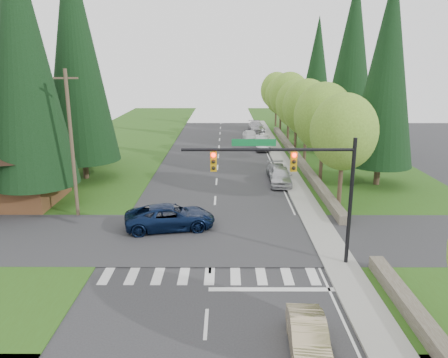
{
  "coord_description": "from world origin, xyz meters",
  "views": [
    {
      "loc": [
        0.78,
        -16.76,
        10.41
      ],
      "look_at": [
        0.7,
        11.53,
        2.8
      ],
      "focal_mm": 35.0,
      "sensor_mm": 36.0,
      "label": 1
    }
  ],
  "objects_px": {
    "parked_car_a": "(280,176)",
    "parked_car_c": "(262,143)",
    "parked_car_b": "(278,172)",
    "suv_navy": "(170,217)",
    "sedan_champagne": "(308,337)",
    "parked_car_e": "(256,127)",
    "parked_car_d": "(251,136)"
  },
  "relations": [
    {
      "from": "suv_navy",
      "to": "parked_car_b",
      "type": "relative_size",
      "value": 1.29
    },
    {
      "from": "parked_car_a",
      "to": "parked_car_c",
      "type": "relative_size",
      "value": 0.92
    },
    {
      "from": "suv_navy",
      "to": "parked_car_c",
      "type": "bearing_deg",
      "value": -27.8
    },
    {
      "from": "parked_car_b",
      "to": "parked_car_c",
      "type": "xyz_separation_m",
      "value": [
        -0.27,
        13.83,
        0.18
      ]
    },
    {
      "from": "suv_navy",
      "to": "parked_car_c",
      "type": "relative_size",
      "value": 1.15
    },
    {
      "from": "parked_car_a",
      "to": "parked_car_b",
      "type": "height_order",
      "value": "parked_car_a"
    },
    {
      "from": "parked_car_a",
      "to": "suv_navy",
      "type": "bearing_deg",
      "value": -125.49
    },
    {
      "from": "parked_car_a",
      "to": "parked_car_b",
      "type": "bearing_deg",
      "value": 93.14
    },
    {
      "from": "suv_navy",
      "to": "parked_car_a",
      "type": "relative_size",
      "value": 1.25
    },
    {
      "from": "sedan_champagne",
      "to": "suv_navy",
      "type": "relative_size",
      "value": 0.67
    },
    {
      "from": "parked_car_b",
      "to": "parked_car_e",
      "type": "relative_size",
      "value": 0.84
    },
    {
      "from": "sedan_champagne",
      "to": "parked_car_e",
      "type": "xyz_separation_m",
      "value": [
        1.71,
        52.78,
        0.13
      ]
    },
    {
      "from": "sedan_champagne",
      "to": "suv_navy",
      "type": "height_order",
      "value": "suv_navy"
    },
    {
      "from": "suv_navy",
      "to": "parked_car_b",
      "type": "bearing_deg",
      "value": -44.58
    },
    {
      "from": "sedan_champagne",
      "to": "suv_navy",
      "type": "distance_m",
      "value": 14.01
    },
    {
      "from": "suv_navy",
      "to": "parked_car_a",
      "type": "xyz_separation_m",
      "value": [
        8.34,
        10.44,
        -0.01
      ]
    },
    {
      "from": "parked_car_d",
      "to": "suv_navy",
      "type": "bearing_deg",
      "value": -108.04
    },
    {
      "from": "parked_car_b",
      "to": "parked_car_e",
      "type": "distance_m",
      "value": 27.99
    },
    {
      "from": "sedan_champagne",
      "to": "parked_car_d",
      "type": "distance_m",
      "value": 44.29
    },
    {
      "from": "sedan_champagne",
      "to": "parked_car_c",
      "type": "bearing_deg",
      "value": 90.51
    },
    {
      "from": "parked_car_a",
      "to": "parked_car_c",
      "type": "bearing_deg",
      "value": 94.11
    },
    {
      "from": "parked_car_c",
      "to": "parked_car_d",
      "type": "relative_size",
      "value": 1.11
    },
    {
      "from": "sedan_champagne",
      "to": "parked_car_e",
      "type": "bearing_deg",
      "value": 90.88
    },
    {
      "from": "parked_car_a",
      "to": "parked_car_d",
      "type": "xyz_separation_m",
      "value": [
        -1.4,
        21.48,
        -0.02
      ]
    },
    {
      "from": "parked_car_c",
      "to": "sedan_champagne",
      "type": "bearing_deg",
      "value": -90.39
    },
    {
      "from": "suv_navy",
      "to": "parked_car_e",
      "type": "height_order",
      "value": "suv_navy"
    },
    {
      "from": "parked_car_b",
      "to": "parked_car_d",
      "type": "xyz_separation_m",
      "value": [
        -1.4,
        19.49,
        0.12
      ]
    },
    {
      "from": "sedan_champagne",
      "to": "suv_navy",
      "type": "xyz_separation_m",
      "value": [
        -6.58,
        12.37,
        0.16
      ]
    },
    {
      "from": "parked_car_d",
      "to": "parked_car_a",
      "type": "bearing_deg",
      "value": -92.04
    },
    {
      "from": "parked_car_e",
      "to": "parked_car_d",
      "type": "bearing_deg",
      "value": -103.6
    },
    {
      "from": "parked_car_e",
      "to": "sedan_champagne",
      "type": "bearing_deg",
      "value": -96.44
    },
    {
      "from": "parked_car_e",
      "to": "parked_car_b",
      "type": "bearing_deg",
      "value": -94.47
    }
  ]
}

